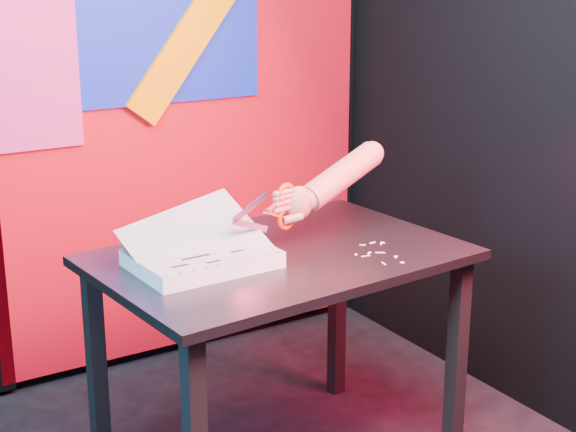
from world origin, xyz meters
TOP-DOWN VIEW (x-y plane):
  - room at (0.00, 0.00)m, footprint 3.01×3.01m
  - backdrop at (0.06, 1.46)m, footprint 2.88×0.05m
  - work_table at (0.50, 0.49)m, footprint 1.15×0.81m
  - printout_stack at (0.24, 0.51)m, footprint 0.43×0.31m
  - scissors at (0.53, 0.52)m, footprint 0.26×0.07m
  - hand_forearm at (0.76, 0.58)m, footprint 0.48×0.17m
  - paper_clippings at (0.76, 0.34)m, footprint 0.15×0.21m

SIDE VIEW (x-z plane):
  - work_table at x=0.50m, z-range 0.27..1.02m
  - paper_clippings at x=0.76m, z-range 0.75..0.75m
  - printout_stack at x=0.24m, z-range 0.67..0.88m
  - scissors at x=0.53m, z-range 0.81..0.96m
  - hand_forearm at x=0.76m, z-range 0.83..1.03m
  - backdrop at x=0.06m, z-range -0.08..2.00m
  - room at x=0.00m, z-range 0.00..2.71m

